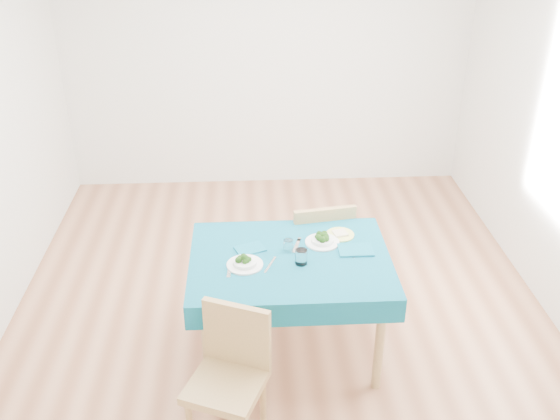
{
  "coord_description": "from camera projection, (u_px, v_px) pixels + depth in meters",
  "views": [
    {
      "loc": [
        -0.21,
        -3.8,
        2.91
      ],
      "look_at": [
        0.0,
        0.0,
        0.85
      ],
      "focal_mm": 40.0,
      "sensor_mm": 36.0,
      "label": 1
    }
  ],
  "objects": [
    {
      "name": "napkin_far",
      "position": [
        356.0,
        250.0,
        4.03
      ],
      "size": [
        0.22,
        0.16,
        0.01
      ],
      "primitive_type": "cube",
      "rotation": [
        0.0,
        0.0,
        -0.0
      ],
      "color": "#0E5D76",
      "rests_on": "table"
    },
    {
      "name": "chair_near",
      "position": [
        225.0,
        377.0,
        3.4
      ],
      "size": [
        0.53,
        0.55,
        0.99
      ],
      "primitive_type": "cube",
      "rotation": [
        0.0,
        0.0,
        -0.4
      ],
      "color": "#A07E4B",
      "rests_on": "ground"
    },
    {
      "name": "knife_far",
      "position": [
        357.0,
        251.0,
        4.03
      ],
      "size": [
        0.09,
        0.18,
        0.0
      ],
      "primitive_type": "cube",
      "rotation": [
        0.0,
        0.0,
        -0.43
      ],
      "color": "silver",
      "rests_on": "table"
    },
    {
      "name": "tumbler_side",
      "position": [
        301.0,
        257.0,
        3.88
      ],
      "size": [
        0.08,
        0.08,
        0.1
      ],
      "primitive_type": "cylinder",
      "color": "white",
      "rests_on": "table"
    },
    {
      "name": "bread_slice",
      "position": [
        340.0,
        233.0,
        4.2
      ],
      "size": [
        0.11,
        0.11,
        0.01
      ],
      "primitive_type": "cube",
      "rotation": [
        0.0,
        0.0,
        0.25
      ],
      "color": "beige",
      "rests_on": "side_plate"
    },
    {
      "name": "bowl_far",
      "position": [
        322.0,
        239.0,
        4.1
      ],
      "size": [
        0.23,
        0.23,
        0.07
      ],
      "primitive_type": null,
      "color": "white",
      "rests_on": "table"
    },
    {
      "name": "bowl_near",
      "position": [
        245.0,
        261.0,
        3.87
      ],
      "size": [
        0.23,
        0.23,
        0.07
      ],
      "primitive_type": null,
      "color": "white",
      "rests_on": "table"
    },
    {
      "name": "fork_far",
      "position": [
        296.0,
        246.0,
        4.09
      ],
      "size": [
        0.07,
        0.18,
        0.0
      ],
      "primitive_type": "cube",
      "rotation": [
        0.0,
        0.0,
        -0.29
      ],
      "color": "silver",
      "rests_on": "table"
    },
    {
      "name": "table",
      "position": [
        290.0,
        306.0,
        4.14
      ],
      "size": [
        1.27,
        0.97,
        0.76
      ],
      "primitive_type": "cube",
      "color": "#09536B",
      "rests_on": "ground"
    },
    {
      "name": "knife_near",
      "position": [
        270.0,
        265.0,
        3.89
      ],
      "size": [
        0.09,
        0.18,
        0.0
      ],
      "primitive_type": "cube",
      "rotation": [
        0.0,
        0.0,
        -0.4
      ],
      "color": "silver",
      "rests_on": "table"
    },
    {
      "name": "chair_far",
      "position": [
        316.0,
        230.0,
        4.66
      ],
      "size": [
        0.52,
        0.56,
        1.12
      ],
      "primitive_type": "cube",
      "rotation": [
        0.0,
        0.0,
        3.31
      ],
      "color": "#A07E4B",
      "rests_on": "ground"
    },
    {
      "name": "fork_near",
      "position": [
        230.0,
        270.0,
        3.84
      ],
      "size": [
        0.03,
        0.17,
        0.0
      ],
      "primitive_type": "cube",
      "rotation": [
        0.0,
        0.0,
        -0.07
      ],
      "color": "silver",
      "rests_on": "table"
    },
    {
      "name": "napkin_near",
      "position": [
        250.0,
        249.0,
        4.05
      ],
      "size": [
        0.22,
        0.19,
        0.01
      ],
      "primitive_type": "cube",
      "rotation": [
        0.0,
        0.0,
        0.39
      ],
      "color": "#0E5D76",
      "rests_on": "table"
    },
    {
      "name": "side_plate",
      "position": [
        340.0,
        235.0,
        4.21
      ],
      "size": [
        0.19,
        0.19,
        0.01
      ],
      "primitive_type": "cylinder",
      "color": "#DBE36F",
      "rests_on": "table"
    },
    {
      "name": "tumbler_center",
      "position": [
        288.0,
        246.0,
        4.02
      ],
      "size": [
        0.06,
        0.06,
        0.08
      ],
      "primitive_type": "cylinder",
      "color": "white",
      "rests_on": "table"
    },
    {
      "name": "room_shell",
      "position": [
        280.0,
        143.0,
        4.09
      ],
      "size": [
        4.02,
        4.52,
        2.73
      ],
      "color": "#945B3E",
      "rests_on": "ground"
    }
  ]
}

